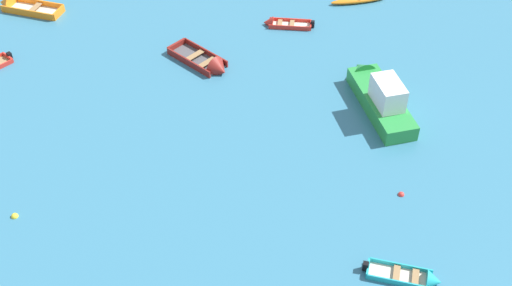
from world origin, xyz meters
TOP-DOWN VIEW (x-y plane):
  - kayak_orange_cluster_inner at (9.57, 34.01)m, footprint 3.71×0.68m
  - rowboat_red_back_row_left at (3.83, 32.54)m, footprint 3.13×1.77m
  - rowboat_maroon_far_left at (-1.01, 29.10)m, footprint 3.39×4.10m
  - rowboat_turquoise_back_row_right at (4.47, 13.02)m, footprint 3.02×2.12m
  - motor_launch_green_center at (6.95, 23.86)m, footprint 1.80×6.26m
  - rowboat_orange_midfield_left at (-11.83, 38.27)m, footprint 4.33×3.25m
  - mooring_buoy_between_boats_left at (-11.37, 20.20)m, footprint 0.32×0.32m
  - mooring_buoy_trailing at (5.65, 17.52)m, footprint 0.29×0.29m

SIDE VIEW (x-z plane):
  - mooring_buoy_between_boats_left at x=-11.37m, z-range -0.16..0.16m
  - mooring_buoy_trailing at x=5.65m, z-range -0.15..0.15m
  - rowboat_red_back_row_left at x=3.83m, z-range -0.28..0.54m
  - rowboat_turquoise_back_row_right at x=4.47m, z-range -0.28..0.54m
  - kayak_orange_cluster_inner at x=9.57m, z-range -0.01..0.35m
  - rowboat_maroon_far_left at x=-1.01m, z-range -0.47..0.85m
  - rowboat_orange_midfield_left at x=-11.83m, z-range -0.41..0.82m
  - motor_launch_green_center at x=6.95m, z-range -0.51..1.87m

